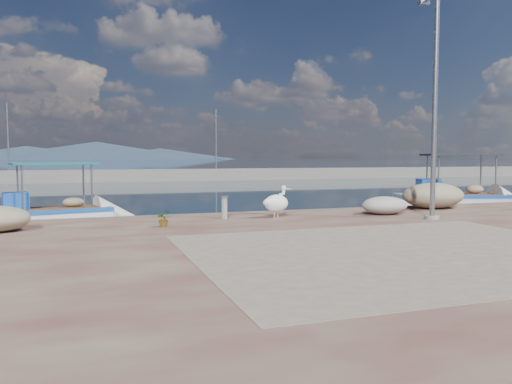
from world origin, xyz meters
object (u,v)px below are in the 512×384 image
at_px(pelican, 277,203).
at_px(lamp_post, 434,114).
at_px(bollard_near, 224,206).
at_px(boat_left, 54,217).
at_px(boat_right, 458,201).

height_order(pelican, lamp_post, lamp_post).
bearing_deg(bollard_near, boat_left, 136.89).
xyz_separation_m(pelican, bollard_near, (-1.64, 0.34, -0.09)).
bearing_deg(boat_right, lamp_post, -117.08).
distance_m(boat_left, pelican, 8.76).
xyz_separation_m(lamp_post, bollard_near, (-6.18, 2.20, -2.90)).
bearing_deg(lamp_post, boat_right, 44.46).
distance_m(pelican, bollard_near, 1.68).
xyz_separation_m(boat_left, bollard_near, (5.29, -4.95, 0.69)).
bearing_deg(boat_left, bollard_near, -55.63).
distance_m(pelican, lamp_post, 5.65).
height_order(boat_right, pelican, boat_right).
bearing_deg(pelican, lamp_post, -32.47).
relative_size(boat_left, bollard_near, 7.82).
relative_size(boat_right, bollard_near, 9.15).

